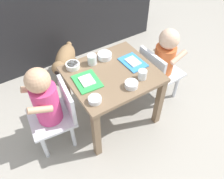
# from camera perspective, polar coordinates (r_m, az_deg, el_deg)

# --- Properties ---
(ground_plane) EXTENTS (7.00, 7.00, 0.00)m
(ground_plane) POSITION_cam_1_polar(r_m,az_deg,el_deg) (1.87, 0.00, -6.32)
(ground_plane) COLOR #9E998E
(kitchen_cabinet_back) EXTENTS (2.04, 0.32, 0.93)m
(kitchen_cabinet_back) POSITION_cam_1_polar(r_m,az_deg,el_deg) (2.31, -14.23, 18.38)
(kitchen_cabinet_back) COLOR #232326
(kitchen_cabinet_back) RESTS_ON ground
(dining_table) EXTENTS (0.58, 0.51, 0.45)m
(dining_table) POSITION_cam_1_polar(r_m,az_deg,el_deg) (1.60, 0.00, 1.92)
(dining_table) COLOR #7A6047
(dining_table) RESTS_ON ground
(seated_child_left) EXTENTS (0.31, 0.31, 0.68)m
(seated_child_left) POSITION_cam_1_polar(r_m,az_deg,el_deg) (1.46, -15.65, -2.92)
(seated_child_left) COLOR silver
(seated_child_left) RESTS_ON ground
(seated_child_right) EXTENTS (0.29, 0.29, 0.64)m
(seated_child_right) POSITION_cam_1_polar(r_m,az_deg,el_deg) (1.80, 12.64, 7.56)
(seated_child_right) COLOR silver
(seated_child_right) RESTS_ON ground
(dog) EXTENTS (0.35, 0.39, 0.32)m
(dog) POSITION_cam_1_polar(r_m,az_deg,el_deg) (2.08, -11.62, 7.17)
(dog) COLOR olive
(dog) RESTS_ON ground
(food_tray_left) EXTENTS (0.16, 0.19, 0.02)m
(food_tray_left) POSITION_cam_1_polar(r_m,az_deg,el_deg) (1.48, -6.20, 2.07)
(food_tray_left) COLOR green
(food_tray_left) RESTS_ON dining_table
(food_tray_right) EXTENTS (0.14, 0.19, 0.02)m
(food_tray_right) POSITION_cam_1_polar(r_m,az_deg,el_deg) (1.63, 5.22, 6.78)
(food_tray_right) COLOR #388CD8
(food_tray_right) RESTS_ON dining_table
(water_cup_left) EXTENTS (0.07, 0.07, 0.07)m
(water_cup_left) POSITION_cam_1_polar(r_m,az_deg,el_deg) (1.61, -4.95, 7.31)
(water_cup_left) COLOR white
(water_cup_left) RESTS_ON dining_table
(water_cup_right) EXTENTS (0.06, 0.06, 0.06)m
(water_cup_right) POSITION_cam_1_polar(r_m,az_deg,el_deg) (1.50, 7.53, 3.60)
(water_cup_right) COLOR white
(water_cup_right) RESTS_ON dining_table
(cereal_bowl_right_side) EXTENTS (0.08, 0.08, 0.04)m
(cereal_bowl_right_side) POSITION_cam_1_polar(r_m,az_deg,el_deg) (1.44, 4.81, 1.28)
(cereal_bowl_right_side) COLOR white
(cereal_bowl_right_side) RESTS_ON dining_table
(cereal_bowl_left_side) EXTENTS (0.10, 0.10, 0.04)m
(cereal_bowl_left_side) POSITION_cam_1_polar(r_m,az_deg,el_deg) (1.65, -1.84, 8.40)
(cereal_bowl_left_side) COLOR white
(cereal_bowl_left_side) RESTS_ON dining_table
(veggie_bowl_near) EXTENTS (0.08, 0.08, 0.03)m
(veggie_bowl_near) POSITION_cam_1_polar(r_m,az_deg,el_deg) (1.35, -4.28, -2.47)
(veggie_bowl_near) COLOR white
(veggie_bowl_near) RESTS_ON dining_table
(veggie_bowl_far) EXTENTS (0.10, 0.10, 0.04)m
(veggie_bowl_far) POSITION_cam_1_polar(r_m,az_deg,el_deg) (1.59, -9.71, 5.92)
(veggie_bowl_far) COLOR white
(veggie_bowl_far) RESTS_ON dining_table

